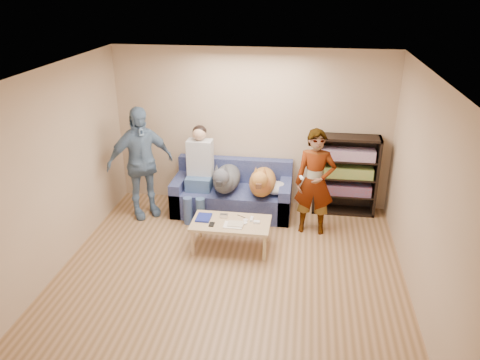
% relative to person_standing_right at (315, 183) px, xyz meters
% --- Properties ---
extents(ground, '(5.00, 5.00, 0.00)m').
position_rel_person_standing_right_xyz_m(ground, '(-1.05, -1.60, -0.80)').
color(ground, brown).
rests_on(ground, ground).
extents(ceiling, '(5.00, 5.00, 0.00)m').
position_rel_person_standing_right_xyz_m(ceiling, '(-1.05, -1.60, 1.80)').
color(ceiling, white).
rests_on(ceiling, ground).
extents(wall_back, '(4.50, 0.00, 4.50)m').
position_rel_person_standing_right_xyz_m(wall_back, '(-1.05, 0.90, 0.50)').
color(wall_back, tan).
rests_on(wall_back, ground).
extents(wall_front, '(4.50, 0.00, 4.50)m').
position_rel_person_standing_right_xyz_m(wall_front, '(-1.05, -4.10, 0.50)').
color(wall_front, tan).
rests_on(wall_front, ground).
extents(wall_left, '(0.00, 5.00, 5.00)m').
position_rel_person_standing_right_xyz_m(wall_left, '(-3.30, -1.60, 0.50)').
color(wall_left, tan).
rests_on(wall_left, ground).
extents(wall_right, '(0.00, 5.00, 5.00)m').
position_rel_person_standing_right_xyz_m(wall_right, '(1.20, -1.60, 0.50)').
color(wall_right, tan).
rests_on(wall_right, ground).
extents(blanket, '(0.48, 0.40, 0.17)m').
position_rel_person_standing_right_xyz_m(blanket, '(-0.60, 0.38, -0.29)').
color(blanket, '#B0AFB4').
rests_on(blanket, sofa).
extents(person_standing_right, '(0.60, 0.40, 1.61)m').
position_rel_person_standing_right_xyz_m(person_standing_right, '(0.00, 0.00, 0.00)').
color(person_standing_right, gray).
rests_on(person_standing_right, ground).
extents(person_standing_left, '(1.10, 0.99, 1.80)m').
position_rel_person_standing_right_xyz_m(person_standing_left, '(-2.71, 0.15, 0.10)').
color(person_standing_left, '#6888A6').
rests_on(person_standing_left, ground).
extents(held_controller, '(0.07, 0.11, 0.03)m').
position_rel_person_standing_right_xyz_m(held_controller, '(-0.20, -0.20, 0.15)').
color(held_controller, white).
rests_on(held_controller, person_standing_right).
extents(notebook_blue, '(0.20, 0.26, 0.03)m').
position_rel_person_standing_right_xyz_m(notebook_blue, '(-1.54, -0.62, -0.37)').
color(notebook_blue, navy).
rests_on(notebook_blue, coffee_table).
extents(papers, '(0.26, 0.20, 0.02)m').
position_rel_person_standing_right_xyz_m(papers, '(-1.09, -0.77, -0.38)').
color(papers, white).
rests_on(papers, coffee_table).
extents(magazine, '(0.22, 0.17, 0.01)m').
position_rel_person_standing_right_xyz_m(magazine, '(-1.06, -0.75, -0.36)').
color(magazine, beige).
rests_on(magazine, coffee_table).
extents(camera_silver, '(0.11, 0.06, 0.05)m').
position_rel_person_standing_right_xyz_m(camera_silver, '(-1.26, -0.55, -0.36)').
color(camera_silver, silver).
rests_on(camera_silver, coffee_table).
extents(controller_a, '(0.04, 0.13, 0.03)m').
position_rel_person_standing_right_xyz_m(controller_a, '(-0.86, -0.57, -0.37)').
color(controller_a, white).
rests_on(controller_a, coffee_table).
extents(controller_b, '(0.09, 0.06, 0.03)m').
position_rel_person_standing_right_xyz_m(controller_b, '(-0.78, -0.65, -0.37)').
color(controller_b, white).
rests_on(controller_b, coffee_table).
extents(headphone_cup_a, '(0.07, 0.07, 0.02)m').
position_rel_person_standing_right_xyz_m(headphone_cup_a, '(-0.94, -0.69, -0.37)').
color(headphone_cup_a, white).
rests_on(headphone_cup_a, coffee_table).
extents(headphone_cup_b, '(0.07, 0.07, 0.02)m').
position_rel_person_standing_right_xyz_m(headphone_cup_b, '(-0.94, -0.61, -0.37)').
color(headphone_cup_b, white).
rests_on(headphone_cup_b, coffee_table).
extents(pen_orange, '(0.13, 0.06, 0.01)m').
position_rel_person_standing_right_xyz_m(pen_orange, '(-1.16, -0.83, -0.38)').
color(pen_orange, '#C5791B').
rests_on(pen_orange, coffee_table).
extents(pen_black, '(0.13, 0.08, 0.01)m').
position_rel_person_standing_right_xyz_m(pen_black, '(-1.02, -0.49, -0.38)').
color(pen_black, black).
rests_on(pen_black, coffee_table).
extents(wallet, '(0.07, 0.12, 0.02)m').
position_rel_person_standing_right_xyz_m(wallet, '(-1.39, -0.79, -0.38)').
color(wallet, black).
rests_on(wallet, coffee_table).
extents(sofa, '(1.90, 0.85, 0.82)m').
position_rel_person_standing_right_xyz_m(sofa, '(-1.30, 0.50, -0.52)').
color(sofa, '#515B93').
rests_on(sofa, ground).
extents(person_seated, '(0.40, 0.73, 1.47)m').
position_rel_person_standing_right_xyz_m(person_seated, '(-1.82, 0.37, -0.03)').
color(person_seated, '#426893').
rests_on(person_seated, sofa).
extents(dog_gray, '(0.42, 1.25, 0.61)m').
position_rel_person_standing_right_xyz_m(dog_gray, '(-1.38, 0.32, -0.16)').
color(dog_gray, '#484C52').
rests_on(dog_gray, sofa).
extents(dog_tan, '(0.42, 1.17, 0.60)m').
position_rel_person_standing_right_xyz_m(dog_tan, '(-0.81, 0.28, -0.16)').
color(dog_tan, '#BF773A').
rests_on(dog_tan, sofa).
extents(coffee_table, '(1.10, 0.60, 0.42)m').
position_rel_person_standing_right_xyz_m(coffee_table, '(-1.14, -0.67, -0.43)').
color(coffee_table, tan).
rests_on(coffee_table, ground).
extents(bookshelf, '(1.00, 0.34, 1.30)m').
position_rel_person_standing_right_xyz_m(bookshelf, '(0.50, 0.73, -0.12)').
color(bookshelf, black).
rests_on(bookshelf, ground).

